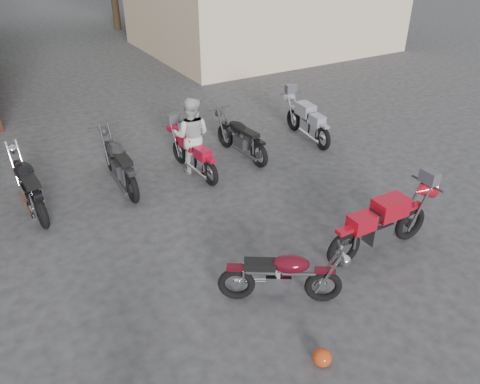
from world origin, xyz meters
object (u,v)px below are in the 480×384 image
person_light (192,136)px  vintage_motorcycle (283,273)px  row_bike_2 (28,182)px  row_bike_3 (119,160)px  helmet (322,358)px  row_bike_4 (193,152)px  row_bike_6 (307,119)px  sportbike (382,221)px  row_bike_5 (241,135)px

person_light → vintage_motorcycle: bearing=117.3°
vintage_motorcycle → row_bike_2: row_bike_2 is taller
row_bike_3 → helmet: bearing=-172.0°
helmet → person_light: bearing=81.1°
helmet → row_bike_4: size_ratio=0.14×
helmet → row_bike_6: 7.29m
vintage_motorcycle → row_bike_6: 6.15m
row_bike_4 → sportbike: bearing=-165.8°
person_light → row_bike_5: size_ratio=0.91×
sportbike → row_bike_3: bearing=125.3°
person_light → row_bike_2: (-3.46, 0.13, -0.26)m
sportbike → row_bike_2: size_ratio=1.00×
vintage_motorcycle → helmet: 1.33m
sportbike → row_bike_6: 4.87m
person_light → helmet: bearing=116.8°
row_bike_2 → row_bike_4: 3.43m
helmet → row_bike_5: (2.23, 5.89, 0.43)m
helmet → vintage_motorcycle: bearing=79.4°
helmet → row_bike_5: 6.31m
helmet → row_bike_5: row_bike_5 is taller
row_bike_3 → row_bike_6: size_ratio=1.07×
vintage_motorcycle → row_bike_3: bearing=134.2°
sportbike → helmet: bearing=-148.5°
helmet → row_bike_2: size_ratio=0.12×
person_light → row_bike_6: bearing=-141.7°
row_bike_4 → row_bike_6: bearing=-91.1°
row_bike_2 → row_bike_4: bearing=-98.0°
sportbike → row_bike_5: bearing=92.6°
sportbike → person_light: 4.60m
sportbike → helmet: sportbike is taller
vintage_motorcycle → row_bike_4: row_bike_4 is taller
vintage_motorcycle → row_bike_3: 4.77m
row_bike_3 → row_bike_4: size_ratio=1.14×
helmet → person_light: person_light is taller
row_bike_3 → row_bike_4: (1.60, -0.26, -0.07)m
helmet → row_bike_5: bearing=69.2°
person_light → row_bike_3: 1.67m
row_bike_5 → row_bike_6: row_bike_6 is taller
vintage_motorcycle → row_bike_5: row_bike_5 is taller
person_light → row_bike_2: person_light is taller
sportbike → row_bike_4: bearing=110.3°
row_bike_3 → row_bike_6: bearing=-89.2°
vintage_motorcycle → row_bike_6: row_bike_6 is taller
vintage_motorcycle → row_bike_4: (0.64, 4.41, 0.01)m
vintage_motorcycle → person_light: size_ratio=1.03×
vintage_motorcycle → helmet: bearing=-68.0°
row_bike_6 → row_bike_5: bearing=95.6°
row_bike_2 → helmet: bearing=-160.8°
sportbike → row_bike_6: bearing=68.2°
row_bike_4 → row_bike_6: (3.37, 0.25, 0.03)m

